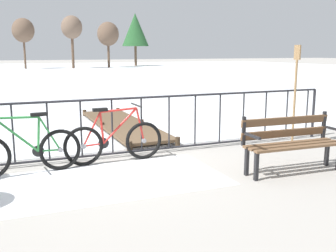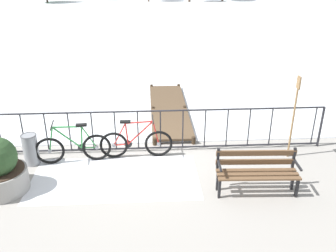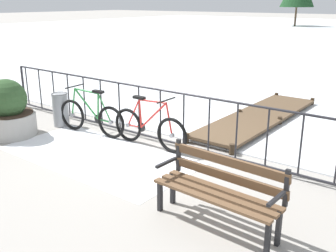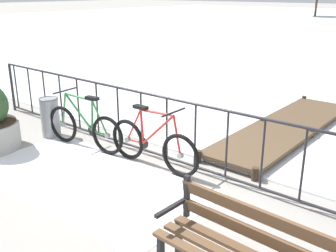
{
  "view_description": "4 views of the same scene",
  "coord_description": "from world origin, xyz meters",
  "px_view_note": "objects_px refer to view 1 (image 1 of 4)",
  "views": [
    {
      "loc": [
        -1.72,
        -6.63,
        1.87
      ],
      "look_at": [
        0.9,
        -0.37,
        0.57
      ],
      "focal_mm": 42.24,
      "sensor_mm": 36.0,
      "label": 1
    },
    {
      "loc": [
        0.25,
        -7.82,
        4.21
      ],
      "look_at": [
        0.73,
        0.15,
        0.59
      ],
      "focal_mm": 38.44,
      "sensor_mm": 36.0,
      "label": 2
    },
    {
      "loc": [
        4.49,
        -5.62,
        2.64
      ],
      "look_at": [
        0.49,
        -0.41,
        0.54
      ],
      "focal_mm": 42.12,
      "sensor_mm": 36.0,
      "label": 3
    },
    {
      "loc": [
        3.67,
        -4.42,
        2.59
      ],
      "look_at": [
        0.35,
        -0.4,
        0.79
      ],
      "focal_mm": 42.1,
      "sensor_mm": 36.0,
      "label": 4
    }
  ],
  "objects_px": {
    "bicycle_second": "(26,151)",
    "park_bench": "(291,139)",
    "oar_upright": "(295,89)",
    "bicycle_near_railing": "(114,141)"
  },
  "relations": [
    {
      "from": "bicycle_near_railing",
      "to": "oar_upright",
      "type": "xyz_separation_m",
      "value": [
        3.6,
        -0.2,
        0.77
      ]
    },
    {
      "from": "bicycle_near_railing",
      "to": "bicycle_second",
      "type": "height_order",
      "value": "same"
    },
    {
      "from": "bicycle_near_railing",
      "to": "park_bench",
      "type": "xyz_separation_m",
      "value": [
        2.42,
        -1.54,
        0.14
      ]
    },
    {
      "from": "bicycle_second",
      "to": "park_bench",
      "type": "distance_m",
      "value": 4.09
    },
    {
      "from": "bicycle_second",
      "to": "park_bench",
      "type": "bearing_deg",
      "value": -19.89
    },
    {
      "from": "park_bench",
      "to": "oar_upright",
      "type": "relative_size",
      "value": 0.82
    },
    {
      "from": "bicycle_second",
      "to": "oar_upright",
      "type": "relative_size",
      "value": 0.86
    },
    {
      "from": "bicycle_second",
      "to": "park_bench",
      "type": "relative_size",
      "value": 1.05
    },
    {
      "from": "bicycle_near_railing",
      "to": "oar_upright",
      "type": "height_order",
      "value": "oar_upright"
    },
    {
      "from": "oar_upright",
      "to": "park_bench",
      "type": "bearing_deg",
      "value": -131.27
    }
  ]
}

